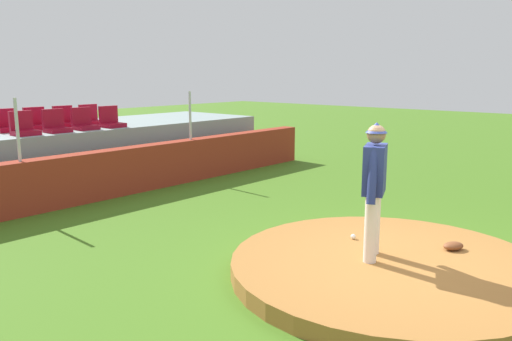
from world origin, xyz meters
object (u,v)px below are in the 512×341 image
(baseball, at_px, (353,237))
(stadium_chair_7, at_px, (91,118))
(stadium_chair_2, at_px, (84,123))
(stadium_chair_0, at_px, (24,128))
(stadium_chair_3, at_px, (111,121))
(stadium_chair_1, at_px, (56,125))
(pitcher, at_px, (374,181))
(stadium_chair_5, at_px, (37,122))
(stadium_chair_6, at_px, (65,120))
(stadium_chair_4, at_px, (5,125))
(fielding_glove, at_px, (453,246))

(baseball, height_order, stadium_chair_7, stadium_chair_7)
(stadium_chair_2, xyz_separation_m, stadium_chair_7, (0.72, 0.89, 0.00))
(stadium_chair_0, bearing_deg, stadium_chair_3, -179.82)
(stadium_chair_3, bearing_deg, stadium_chair_1, 0.13)
(stadium_chair_0, bearing_deg, pitcher, 97.64)
(stadium_chair_1, xyz_separation_m, stadium_chair_5, (0.03, 0.93, 0.00))
(baseball, distance_m, stadium_chair_0, 7.24)
(stadium_chair_0, bearing_deg, stadium_chair_5, -128.04)
(stadium_chair_3, height_order, stadium_chair_6, same)
(baseball, bearing_deg, pitcher, -131.78)
(stadium_chair_2, height_order, stadium_chair_4, same)
(stadium_chair_2, bearing_deg, stadium_chair_7, -128.81)
(stadium_chair_5, bearing_deg, stadium_chair_7, 179.55)
(baseball, distance_m, stadium_chair_7, 8.01)
(baseball, relative_size, stadium_chair_1, 0.15)
(stadium_chair_0, relative_size, stadium_chair_1, 1.00)
(baseball, xyz_separation_m, stadium_chair_7, (0.60, 7.89, 1.24))
(baseball, distance_m, stadium_chair_6, 7.99)
(stadium_chair_1, xyz_separation_m, stadium_chair_7, (1.41, 0.92, 0.00))
(pitcher, height_order, stadium_chair_4, pitcher)
(baseball, bearing_deg, stadium_chair_4, 100.68)
(baseball, relative_size, fielding_glove, 0.25)
(pitcher, distance_m, stadium_chair_0, 7.60)
(stadium_chair_0, relative_size, stadium_chair_2, 1.00)
(pitcher, distance_m, stadium_chair_4, 8.52)
(fielding_glove, bearing_deg, stadium_chair_7, -63.36)
(stadium_chair_4, bearing_deg, stadium_chair_3, 156.05)
(baseball, height_order, stadium_chair_1, stadium_chair_1)
(stadium_chair_1, distance_m, stadium_chair_5, 0.93)
(stadium_chair_1, height_order, stadium_chair_6, same)
(stadium_chair_0, height_order, stadium_chair_2, same)
(fielding_glove, xyz_separation_m, stadium_chair_0, (-2.01, 8.24, 1.22))
(stadium_chair_1, height_order, stadium_chair_4, same)
(stadium_chair_1, xyz_separation_m, stadium_chair_3, (1.40, 0.00, 0.00))
(stadium_chair_5, bearing_deg, baseball, 95.65)
(stadium_chair_4, xyz_separation_m, stadium_chair_7, (2.09, -0.00, 0.00))
(fielding_glove, height_order, stadium_chair_6, stadium_chair_6)
(fielding_glove, height_order, stadium_chair_2, stadium_chair_2)
(stadium_chair_4, bearing_deg, stadium_chair_0, 88.46)
(stadium_chair_0, xyz_separation_m, stadium_chair_5, (0.73, 0.94, 0.00))
(stadium_chair_3, distance_m, stadium_chair_6, 1.13)
(stadium_chair_0, distance_m, stadium_chair_1, 0.70)
(stadium_chair_2, xyz_separation_m, stadium_chair_3, (0.70, -0.02, 0.00))
(stadium_chair_0, bearing_deg, stadium_chair_6, -147.22)
(stadium_chair_5, xyz_separation_m, stadium_chair_6, (0.70, -0.01, 0.00))
(pitcher, bearing_deg, stadium_chair_4, 74.36)
(fielding_glove, bearing_deg, stadium_chair_6, -59.08)
(pitcher, xyz_separation_m, stadium_chair_6, (0.42, 8.45, 0.24))
(baseball, xyz_separation_m, fielding_glove, (0.50, -1.28, 0.02))
(stadium_chair_1, bearing_deg, stadium_chair_5, -91.77)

